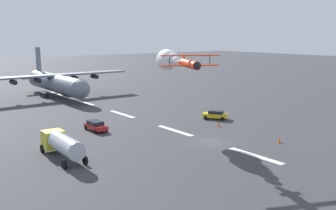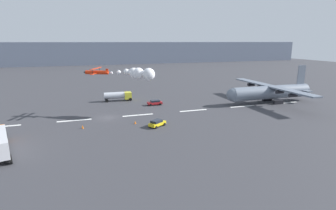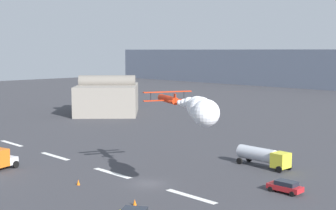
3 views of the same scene
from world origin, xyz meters
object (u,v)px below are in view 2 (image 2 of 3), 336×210
object	(u,v)px
traffic_cone_far	(135,122)
traffic_cone_near	(83,127)
stunt_biplane_red	(136,73)
airport_staff_sedan	(155,102)
followme_car_yellow	(157,123)
cargo_transport_plane	(267,92)
fuel_tanker_truck	(118,96)

from	to	relation	value
traffic_cone_far	traffic_cone_near	bearing A→B (deg)	179.33
stunt_biplane_red	airport_staff_sedan	distance (m)	14.94
airport_staff_sedan	traffic_cone_far	bearing A→B (deg)	-118.95
followme_car_yellow	airport_staff_sedan	distance (m)	20.84
stunt_biplane_red	traffic_cone_near	size ratio (longest dim) A/B	23.19
cargo_transport_plane	airport_staff_sedan	distance (m)	34.99
traffic_cone_near	followme_car_yellow	bearing A→B (deg)	-12.74
followme_car_yellow	traffic_cone_near	bearing A→B (deg)	167.26
followme_car_yellow	fuel_tanker_truck	bearing A→B (deg)	99.07
cargo_transport_plane	followme_car_yellow	bearing A→B (deg)	-162.19
traffic_cone_near	stunt_biplane_red	bearing A→B (deg)	30.06
stunt_biplane_red	traffic_cone_near	distance (m)	19.07
fuel_tanker_truck	stunt_biplane_red	bearing A→B (deg)	-81.85
stunt_biplane_red	airport_staff_sedan	world-z (taller)	stunt_biplane_red
stunt_biplane_red	airport_staff_sedan	bearing A→B (deg)	50.49
stunt_biplane_red	airport_staff_sedan	size ratio (longest dim) A/B	3.92
followme_car_yellow	cargo_transport_plane	bearing A→B (deg)	17.81
airport_staff_sedan	stunt_biplane_red	bearing A→B (deg)	-129.51
fuel_tanker_truck	traffic_cone_far	bearing A→B (deg)	-89.17
airport_staff_sedan	traffic_cone_near	distance (m)	26.75
followme_car_yellow	traffic_cone_near	xyz separation A→B (m)	(-16.00, 3.62, -0.44)
fuel_tanker_truck	airport_staff_sedan	world-z (taller)	fuel_tanker_truck
cargo_transport_plane	fuel_tanker_truck	xyz separation A→B (m)	(-43.67, 16.92, -1.70)
traffic_cone_far	airport_staff_sedan	bearing A→B (deg)	61.05
traffic_cone_near	traffic_cone_far	world-z (taller)	same
cargo_transport_plane	traffic_cone_far	distance (m)	44.34
followme_car_yellow	traffic_cone_far	size ratio (longest dim) A/B	5.94
cargo_transport_plane	traffic_cone_near	distance (m)	55.78
cargo_transport_plane	stunt_biplane_red	distance (m)	41.78
airport_staff_sedan	traffic_cone_far	distance (m)	19.16
fuel_tanker_truck	traffic_cone_near	world-z (taller)	fuel_tanker_truck
fuel_tanker_truck	traffic_cone_far	world-z (taller)	fuel_tanker_truck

